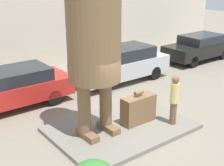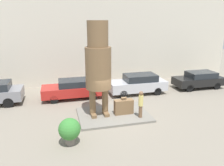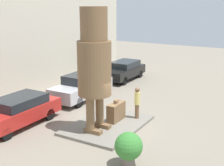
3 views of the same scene
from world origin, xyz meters
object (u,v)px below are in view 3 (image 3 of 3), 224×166
Objects in this scene: statue_figure at (94,60)px; planter_pot at (129,147)px; parked_car_black at (124,70)px; giant_suitcase at (116,112)px; parked_car_silver at (82,86)px; parked_car_red at (18,111)px; tourist at (137,101)px.

planter_pot is at bearing -125.34° from statue_figure.
statue_figure is 1.31× the size of parked_car_black.
giant_suitcase is 0.26× the size of parked_car_silver.
parked_car_black is at bearing 179.57° from parked_car_red.
parked_car_silver is at bearing 178.05° from parked_car_red.
parked_car_red is 5.17m from parked_car_silver.
parked_car_red reaches higher than parked_car_black.
giant_suitcase is 4.52m from parked_car_silver.
giant_suitcase is 4.29m from planter_pot.
parked_car_silver is 3.43× the size of planter_pot.
tourist is (0.82, -0.77, 0.44)m from giant_suitcase.
statue_figure reaches higher than planter_pot.
planter_pot is (-5.89, -6.33, -0.07)m from parked_car_silver.
parked_car_black is at bearing 25.71° from giant_suitcase.
parked_car_silver is at bearing 57.74° from giant_suitcase.
tourist is at bearing -23.96° from statue_figure.
tourist is at bearing 70.87° from parked_car_silver.
planter_pot is at bearing 47.07° from parked_car_silver.
tourist is 0.38× the size of parked_car_black.
parked_car_silver is (3.92, 3.56, -2.60)m from statue_figure.
parked_car_black is (7.31, 4.68, -0.27)m from tourist.
parked_car_red reaches higher than giant_suitcase.
tourist reaches higher than parked_car_black.
tourist reaches higher than parked_car_silver.
parked_car_silver is 5.72m from parked_car_black.
parked_car_red is 1.00× the size of parked_car_silver.
giant_suitcase is 0.88× the size of planter_pot.
parked_car_silver is at bearing 0.94° from parked_car_black.
parked_car_silver is (2.41, 3.82, 0.24)m from giant_suitcase.
tourist is 4.64m from planter_pot.
planter_pot is at bearing -157.96° from tourist.
parked_car_red is 10.89m from parked_car_black.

